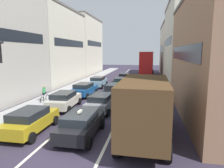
{
  "coord_description": "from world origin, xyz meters",
  "views": [
    {
      "loc": [
        3.9,
        -9.05,
        5.0
      ],
      "look_at": [
        0.0,
        12.0,
        1.6
      ],
      "focal_mm": 32.3,
      "sensor_mm": 36.0,
      "label": 1
    }
  ],
  "objects": [
    {
      "name": "sedan_centre_lane_second",
      "position": [
        -0.04,
        7.17,
        0.8
      ],
      "size": [
        2.21,
        4.37,
        1.49
      ],
      "rotation": [
        0.0,
        0.0,
        1.53
      ],
      "color": "gray",
      "rests_on": "ground"
    },
    {
      "name": "building_row_right",
      "position": [
        9.9,
        22.7,
        5.41
      ],
      "size": [
        7.2,
        43.9,
        12.02
      ],
      "rotation": [
        0.0,
        0.0,
        -1.57
      ],
      "color": "beige",
      "rests_on": "ground"
    },
    {
      "name": "building_row_left",
      "position": [
        -12.0,
        22.29,
        6.14
      ],
      "size": [
        7.2,
        43.9,
        12.8
      ],
      "rotation": [
        0.0,
        0.0,
        1.57
      ],
      "color": "#B2ADA3",
      "rests_on": "ground"
    },
    {
      "name": "hatchback_centre_lane_third",
      "position": [
        0.09,
        12.81,
        0.8
      ],
      "size": [
        2.19,
        4.36,
        1.49
      ],
      "rotation": [
        0.0,
        0.0,
        1.53
      ],
      "color": "black",
      "rests_on": "ground"
    },
    {
      "name": "taxi_centre_lane_front",
      "position": [
        0.02,
        1.83,
        0.8
      ],
      "size": [
        2.07,
        4.3,
        1.66
      ],
      "rotation": [
        0.0,
        0.0,
        1.57
      ],
      "color": "black",
      "rests_on": "ground"
    },
    {
      "name": "sedan_left_lane_third",
      "position": [
        -3.38,
        12.65,
        0.8
      ],
      "size": [
        2.3,
        4.41,
        1.49
      ],
      "rotation": [
        0.0,
        0.0,
        1.5
      ],
      "color": "#194C8C",
      "rests_on": "ground"
    },
    {
      "name": "sidewalk_left",
      "position": [
        -6.7,
        20.0,
        0.07
      ],
      "size": [
        2.6,
        64.0,
        0.14
      ],
      "primitive_type": "cube",
      "color": "#A2A2A2",
      "rests_on": "ground"
    },
    {
      "name": "coupe_centre_lane_fourth",
      "position": [
        0.04,
        18.59,
        0.8
      ],
      "size": [
        2.13,
        4.33,
        1.49
      ],
      "rotation": [
        0.0,
        0.0,
        1.59
      ],
      "color": "#19592D",
      "rests_on": "ground"
    },
    {
      "name": "wagon_left_lane_second",
      "position": [
        -3.49,
        7.42,
        0.8
      ],
      "size": [
        2.19,
        4.36,
        1.49
      ],
      "rotation": [
        0.0,
        0.0,
        1.61
      ],
      "color": "beige",
      "rests_on": "ground"
    },
    {
      "name": "cyclist_on_sidewalk",
      "position": [
        -6.38,
        9.15,
        0.85
      ],
      "size": [
        0.5,
        1.73,
        1.72
      ],
      "rotation": [
        0.0,
        0.0,
        1.58
      ],
      "color": "black",
      "rests_on": "ground"
    },
    {
      "name": "lane_stripe_left",
      "position": [
        -1.7,
        20.0,
        0.01
      ],
      "size": [
        0.16,
        60.0,
        0.01
      ],
      "primitive_type": "cube",
      "color": "silver",
      "rests_on": "ground"
    },
    {
      "name": "ground_plane",
      "position": [
        0.0,
        0.0,
        0.0
      ],
      "size": [
        140.0,
        140.0,
        0.0
      ],
      "primitive_type": "plane",
      "color": "#332C3E"
    },
    {
      "name": "bus_mid_queue_primary",
      "position": [
        3.37,
        34.24,
        2.83
      ],
      "size": [
        3.0,
        10.56,
        5.06
      ],
      "rotation": [
        0.0,
        0.0,
        1.55
      ],
      "color": "#B21919",
      "rests_on": "ground"
    },
    {
      "name": "sedan_left_lane_fourth",
      "position": [
        -3.32,
        18.87,
        0.8
      ],
      "size": [
        2.08,
        4.31,
        1.49
      ],
      "rotation": [
        0.0,
        0.0,
        1.56
      ],
      "color": "#759EB7",
      "rests_on": "ground"
    },
    {
      "name": "removalist_box_truck",
      "position": [
        3.7,
        2.22,
        1.97
      ],
      "size": [
        2.8,
        7.74,
        3.58
      ],
      "rotation": [
        0.0,
        0.0,
        1.55
      ],
      "color": "navy",
      "rests_on": "ground"
    },
    {
      "name": "sedan_left_lane_front",
      "position": [
        -3.3,
        1.86,
        0.8
      ],
      "size": [
        2.09,
        4.32,
        1.49
      ],
      "rotation": [
        0.0,
        0.0,
        1.58
      ],
      "color": "#B29319",
      "rests_on": "ground"
    },
    {
      "name": "lane_stripe_right",
      "position": [
        1.7,
        20.0,
        0.01
      ],
      "size": [
        0.16,
        60.0,
        0.01
      ],
      "primitive_type": "cube",
      "color": "silver",
      "rests_on": "ground"
    },
    {
      "name": "sedan_right_lane_behind_truck",
      "position": [
        3.34,
        9.5,
        0.8
      ],
      "size": [
        2.2,
        4.37,
        1.49
      ],
      "rotation": [
        0.0,
        0.0,
        1.61
      ],
      "color": "silver",
      "rests_on": "ground"
    },
    {
      "name": "sedan_centre_lane_fifth",
      "position": [
        -0.14,
        24.33,
        0.8
      ],
      "size": [
        2.1,
        4.32,
        1.49
      ],
      "rotation": [
        0.0,
        0.0,
        1.58
      ],
      "color": "#A51E1E",
      "rests_on": "ground"
    }
  ]
}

